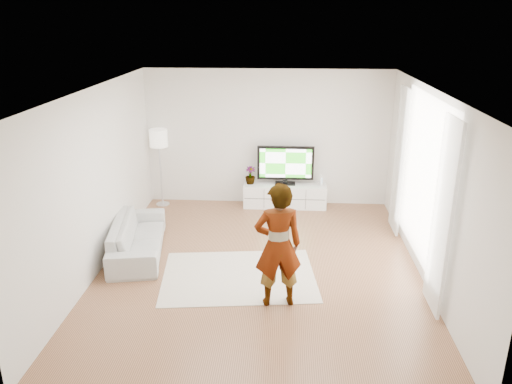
# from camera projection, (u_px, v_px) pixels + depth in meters

# --- Properties ---
(floor) EXTENTS (6.00, 6.00, 0.00)m
(floor) POSITION_uv_depth(u_px,v_px,m) (259.00, 268.00, 7.92)
(floor) COLOR #A56D4A
(floor) RESTS_ON ground
(ceiling) EXTENTS (6.00, 6.00, 0.00)m
(ceiling) POSITION_uv_depth(u_px,v_px,m) (260.00, 90.00, 6.98)
(ceiling) COLOR white
(ceiling) RESTS_ON wall_back
(wall_left) EXTENTS (0.02, 6.00, 2.80)m
(wall_left) POSITION_uv_depth(u_px,v_px,m) (96.00, 182.00, 7.59)
(wall_left) COLOR silver
(wall_left) RESTS_ON floor
(wall_right) EXTENTS (0.02, 6.00, 2.80)m
(wall_right) POSITION_uv_depth(u_px,v_px,m) (430.00, 188.00, 7.30)
(wall_right) COLOR silver
(wall_right) RESTS_ON floor
(wall_back) EXTENTS (5.00, 0.02, 2.80)m
(wall_back) POSITION_uv_depth(u_px,v_px,m) (267.00, 138.00, 10.27)
(wall_back) COLOR silver
(wall_back) RESTS_ON floor
(wall_front) EXTENTS (5.00, 0.02, 2.80)m
(wall_front) POSITION_uv_depth(u_px,v_px,m) (242.00, 289.00, 4.63)
(wall_front) COLOR silver
(wall_front) RESTS_ON floor
(window) EXTENTS (0.01, 2.60, 2.50)m
(window) POSITION_uv_depth(u_px,v_px,m) (424.00, 179.00, 7.57)
(window) COLOR white
(window) RESTS_ON wall_right
(curtain_near) EXTENTS (0.04, 0.70, 2.60)m
(curtain_near) POSITION_uv_depth(u_px,v_px,m) (442.00, 218.00, 6.39)
(curtain_near) COLOR white
(curtain_near) RESTS_ON floor
(curtain_far) EXTENTS (0.04, 0.70, 2.60)m
(curtain_far) POSITION_uv_depth(u_px,v_px,m) (400.00, 161.00, 8.83)
(curtain_far) COLOR white
(curtain_far) RESTS_ON floor
(media_console) EXTENTS (1.71, 0.48, 0.48)m
(media_console) POSITION_uv_depth(u_px,v_px,m) (285.00, 195.00, 10.41)
(media_console) COLOR white
(media_console) RESTS_ON floor
(television) EXTENTS (1.16, 0.23, 0.81)m
(television) POSITION_uv_depth(u_px,v_px,m) (286.00, 164.00, 10.21)
(television) COLOR black
(television) RESTS_ON media_console
(game_console) EXTENTS (0.05, 0.15, 0.21)m
(game_console) POSITION_uv_depth(u_px,v_px,m) (321.00, 180.00, 10.26)
(game_console) COLOR white
(game_console) RESTS_ON media_console
(potted_plant) EXTENTS (0.24, 0.24, 0.37)m
(potted_plant) POSITION_uv_depth(u_px,v_px,m) (250.00, 175.00, 10.31)
(potted_plant) COLOR #3F7238
(potted_plant) RESTS_ON media_console
(rug) EXTENTS (2.50, 1.92, 0.01)m
(rug) POSITION_uv_depth(u_px,v_px,m) (239.00, 276.00, 7.67)
(rug) COLOR beige
(rug) RESTS_ON floor
(player) EXTENTS (0.71, 0.53, 1.76)m
(player) POSITION_uv_depth(u_px,v_px,m) (278.00, 245.00, 6.66)
(player) COLOR #334772
(player) RESTS_ON rug
(sofa) EXTENTS (1.11, 2.10, 0.58)m
(sofa) POSITION_uv_depth(u_px,v_px,m) (138.00, 237.00, 8.35)
(sofa) COLOR #B5B5B0
(sofa) RESTS_ON floor
(floor_lamp) EXTENTS (0.36, 0.36, 1.62)m
(floor_lamp) POSITION_uv_depth(u_px,v_px,m) (159.00, 142.00, 10.12)
(floor_lamp) COLOR silver
(floor_lamp) RESTS_ON floor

